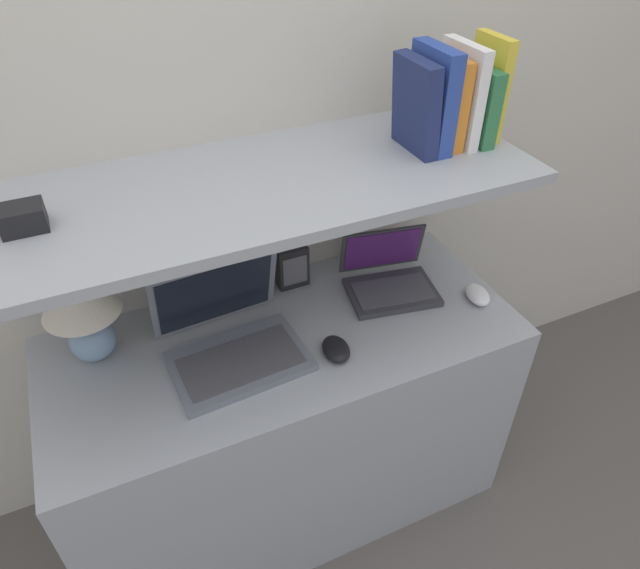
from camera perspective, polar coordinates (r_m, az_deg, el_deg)
The scene contains 18 objects.
ground_plane at distance 2.05m, azimuth 0.60°, elevation -26.05°, with size 12.00×12.00×0.00m, color #56514C.
wall_back at distance 1.63m, azimuth -8.82°, elevation 14.22°, with size 6.00×0.05×2.40m.
desk at distance 1.87m, azimuth -3.09°, elevation -13.69°, with size 1.31×0.57×0.76m.
back_riser at distance 1.92m, azimuth -6.70°, elevation -3.12°, with size 1.31×0.04×1.18m.
shelf at distance 1.38m, azimuth -5.30°, elevation 9.91°, with size 1.31×0.51×0.03m.
table_lamp at distance 1.53m, azimuth -22.86°, elevation -1.73°, with size 0.19×0.19×0.29m.
laptop_large at distance 1.52m, azimuth -8.88°, elevation -5.33°, with size 0.36×0.32×0.25m.
laptop_small at distance 1.74m, azimuth 6.90°, elevation 0.58°, with size 0.29×0.26×0.17m.
computer_mouse at distance 1.52m, azimuth 1.61°, elevation -6.47°, with size 0.08×0.11×0.04m.
second_mouse at distance 1.76m, azimuth 15.48°, elevation -0.98°, with size 0.08×0.11×0.04m.
router_box at distance 1.73m, azimuth -2.88°, elevation 1.94°, with size 0.10×0.06×0.14m.
book_yellow at distance 1.61m, azimuth 16.45°, elevation 18.34°, with size 0.03×0.13×0.26m.
book_green at distance 1.60m, azimuth 15.10°, elevation 17.14°, with size 0.04×0.18×0.19m.
book_white at distance 1.56m, azimuth 13.90°, elevation 17.98°, with size 0.03×0.17×0.25m.
book_orange at distance 1.54m, azimuth 12.57°, elevation 17.41°, with size 0.04×0.14×0.22m.
book_blue at distance 1.51m, azimuth 11.21°, elevation 17.76°, with size 0.04×0.17×0.25m.
book_navy at distance 1.49m, azimuth 9.56°, elevation 17.17°, with size 0.05×0.17×0.23m.
shelf_gadget at distance 1.32m, azimuth -27.62°, elevation 5.91°, with size 0.09×0.07×0.05m.
Camera 1 is at (-0.38, -0.81, 1.85)m, focal length 32.00 mm.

